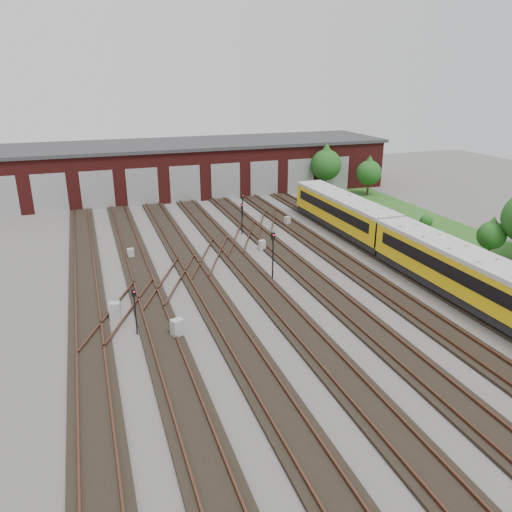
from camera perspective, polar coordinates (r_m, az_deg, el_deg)
name	(u,v)px	position (r m, az deg, el deg)	size (l,w,h in m)	color
ground	(332,327)	(31.08, 8.63, -7.98)	(120.00, 120.00, 0.00)	#4C4A46
track_network	(325,321)	(31.42, 7.87, -7.39)	(30.40, 70.00, 0.33)	black
maintenance_shed	(191,167)	(66.39, -7.48, 10.10)	(51.00, 12.50, 6.35)	#4F1513
grass_verge	(469,244)	(49.12, 23.12, 1.27)	(8.00, 55.00, 0.05)	#1F4F1A
metro_train	(456,269)	(36.62, 21.89, -1.44)	(2.93, 47.58, 3.21)	black
signal_mast_0	(135,306)	(29.89, -13.68, -5.59)	(0.25, 0.24, 2.90)	black
signal_mast_1	(242,215)	(47.55, -1.62, 4.73)	(0.26, 0.25, 3.02)	black
signal_mast_2	(243,203)	(52.98, -1.55, 6.08)	(0.26, 0.24, 2.64)	black
signal_mast_3	(273,250)	(36.62, 1.95, 0.68)	(0.28, 0.26, 3.69)	black
relay_cabinet_0	(115,311)	(32.63, -15.83, -6.04)	(0.67, 0.56, 1.12)	#9EA0A3
relay_cabinet_1	(131,253)	(42.89, -14.13, 0.28)	(0.51, 0.43, 0.85)	#9EA0A3
relay_cabinet_2	(178,328)	(29.67, -8.96, -8.18)	(0.69, 0.57, 1.15)	#9EA0A3
relay_cabinet_3	(262,245)	(43.54, 0.70, 1.23)	(0.53, 0.45, 0.89)	#9EA0A3
relay_cabinet_4	(287,221)	(50.89, 3.60, 4.01)	(0.55, 0.46, 0.91)	#9EA0A3
tree_0	(326,161)	(64.96, 8.02, 10.69)	(3.88, 3.88, 6.43)	#352618
tree_1	(369,170)	(64.66, 12.81, 9.58)	(3.09, 3.09, 5.12)	#352618
tree_3	(492,232)	(44.77, 25.37, 2.47)	(2.30, 2.30, 3.81)	#352618
bush_1	(368,201)	(59.91, 12.67, 6.19)	(1.26, 1.26, 1.26)	#184814
bush_2	(426,219)	(53.63, 18.88, 4.00)	(1.30, 1.30, 1.30)	#184814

